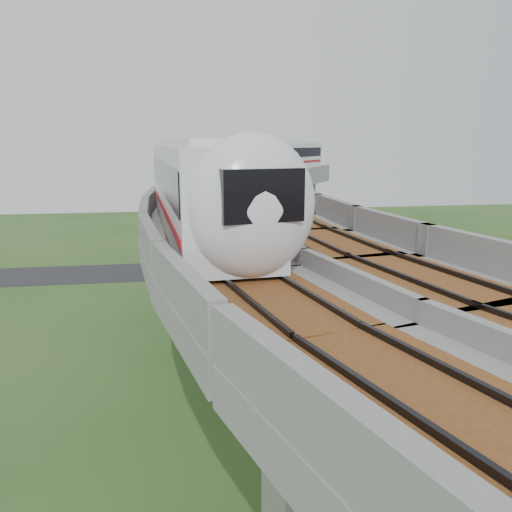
% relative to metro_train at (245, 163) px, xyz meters
% --- Properties ---
extents(ground, '(160.00, 160.00, 0.00)m').
position_rel_metro_train_xyz_m(ground, '(-2.68, -16.53, -12.31)').
color(ground, '#2D5321').
rests_on(ground, ground).
extents(dirt_lot, '(18.00, 26.00, 0.04)m').
position_rel_metro_train_xyz_m(dirt_lot, '(11.32, -18.53, -12.29)').
color(dirt_lot, gray).
rests_on(dirt_lot, ground).
extents(asphalt_road, '(60.00, 8.00, 0.03)m').
position_rel_metro_train_xyz_m(asphalt_road, '(-2.68, 13.47, -12.29)').
color(asphalt_road, '#232326').
rests_on(asphalt_road, ground).
extents(viaduct, '(19.58, 73.98, 11.40)m').
position_rel_metro_train_xyz_m(viaduct, '(1.16, -16.53, -3.26)').
color(viaduct, '#99968E').
rests_on(viaduct, ground).
extents(metro_train, '(20.93, 58.86, 3.64)m').
position_rel_metro_train_xyz_m(metro_train, '(0.00, 0.00, 0.00)').
color(metro_train, silver).
rests_on(metro_train, ground).
extents(fence, '(3.87, 38.73, 1.50)m').
position_rel_metro_train_xyz_m(fence, '(7.07, -16.53, -11.56)').
color(fence, '#2D382D').
rests_on(fence, ground).
extents(tree_0, '(2.12, 2.12, 2.86)m').
position_rel_metro_train_xyz_m(tree_0, '(9.70, 6.97, -10.36)').
color(tree_0, '#382314').
rests_on(tree_0, ground).
extents(tree_1, '(2.81, 2.81, 3.02)m').
position_rel_metro_train_xyz_m(tree_1, '(6.33, 1.73, -10.49)').
color(tree_1, '#382314').
rests_on(tree_1, ground).
extents(tree_2, '(3.07, 3.07, 3.61)m').
position_rel_metro_train_xyz_m(tree_2, '(5.59, -5.26, -10.00)').
color(tree_2, '#382314').
rests_on(tree_2, ground).
extents(tree_3, '(1.90, 1.90, 2.73)m').
position_rel_metro_train_xyz_m(tree_3, '(4.96, -10.03, -10.40)').
color(tree_3, '#382314').
rests_on(tree_3, ground).
extents(tree_4, '(2.66, 2.66, 3.18)m').
position_rel_metro_train_xyz_m(tree_4, '(4.27, -14.28, -10.26)').
color(tree_4, '#382314').
rests_on(tree_4, ground).
extents(tree_5, '(1.98, 1.98, 2.92)m').
position_rel_metro_train_xyz_m(tree_5, '(3.87, -20.86, -10.24)').
color(tree_5, '#382314').
rests_on(tree_5, ground).
extents(tree_6, '(2.36, 2.36, 3.04)m').
position_rel_metro_train_xyz_m(tree_6, '(3.90, -24.25, -10.28)').
color(tree_6, '#382314').
rests_on(tree_6, ground).
extents(car_dark, '(4.04, 1.68, 1.17)m').
position_rel_metro_train_xyz_m(car_dark, '(8.30, -15.67, -11.68)').
color(car_dark, black).
rests_on(car_dark, dirt_lot).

